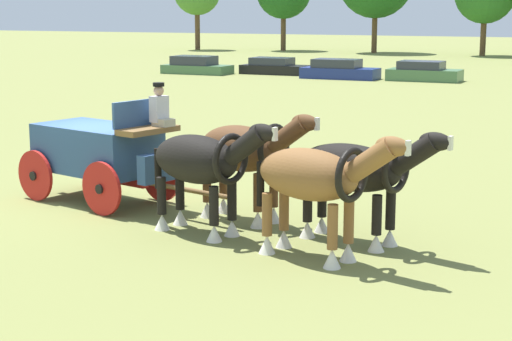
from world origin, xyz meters
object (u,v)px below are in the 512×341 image
Objects in this scene: show_wagon at (102,151)px; draft_horse_rear_off at (201,163)px; parked_vehicle_a at (196,66)px; draft_horse_rear_near at (245,152)px; parked_vehicle_c at (339,70)px; parked_vehicle_d at (424,72)px; draft_horse_lead_near at (356,172)px; draft_horse_lead_off at (315,179)px; parked_vehicle_b at (274,67)px.

show_wagon is 3.65m from draft_horse_rear_off.
parked_vehicle_a is at bearing 117.23° from draft_horse_rear_off.
parked_vehicle_c is at bearing 104.56° from draft_horse_rear_near.
draft_horse_rear_near is 38.66m from parked_vehicle_a.
draft_horse_rear_near is 0.69× the size of parked_vehicle_d.
draft_horse_lead_near reaches higher than parked_vehicle_a.
draft_horse_rear_off is at bearing -62.77° from parked_vehicle_a.
draft_horse_lead_off is (5.78, -2.31, 0.25)m from show_wagon.
draft_horse_rear_off reaches higher than parked_vehicle_a.
parked_vehicle_d is (5.01, 0.45, -0.01)m from parked_vehicle_c.
draft_horse_lead_near is 39.84m from parked_vehicle_b.
parked_vehicle_b is at bearing 111.06° from draft_horse_rear_near.
draft_horse_lead_near is 0.70× the size of parked_vehicle_a.
parked_vehicle_c is (-10.96, 35.87, -0.89)m from draft_horse_lead_off.
draft_horse_lead_off reaches higher than draft_horse_lead_near.
draft_horse_lead_near is at bearing -65.93° from parked_vehicle_b.
parked_vehicle_a is at bearing -178.43° from parked_vehicle_d.
draft_horse_rear_near is (3.62, -0.35, 0.26)m from show_wagon.
draft_horse_rear_near reaches higher than parked_vehicle_a.
show_wagon reaches higher than draft_horse_rear_near.
parked_vehicle_d is at bearing 99.31° from draft_horse_lead_off.
draft_horse_rear_near is 0.99× the size of draft_horse_lead_off.
draft_horse_rear_near is 38.23m from parked_vehicle_b.
parked_vehicle_d is at bearing 96.31° from draft_horse_rear_near.
draft_horse_lead_off is 0.67× the size of parked_vehicle_a.
parked_vehicle_c is at bearing 107.00° from draft_horse_lead_off.
show_wagon is 1.94× the size of draft_horse_lead_off.
show_wagon is at bearing -89.71° from parked_vehicle_d.
draft_horse_rear_near reaches higher than draft_horse_lead_off.
draft_horse_rear_off is 2.61m from draft_horse_lead_off.
show_wagon is 1.29× the size of parked_vehicle_a.
parked_vehicle_d is (-0.17, 34.00, -0.65)m from show_wagon.
draft_horse_lead_near is 1.05× the size of draft_horse_lead_off.
draft_horse_lead_near is at bearing 10.73° from draft_horse_rear_off.
parked_vehicle_a is 0.96× the size of parked_vehicle_c.
show_wagon is at bearing 158.21° from draft_horse_lead_off.
parked_vehicle_c is at bearing -174.91° from parked_vehicle_d.
parked_vehicle_d is (-6.31, 35.06, -0.84)m from draft_horse_lead_near.
draft_horse_rear_near is 0.94× the size of draft_horse_lead_near.
draft_horse_lead_near reaches higher than parked_vehicle_c.
draft_horse_rear_off is (3.27, -1.60, 0.23)m from show_wagon.
draft_horse_lead_near is at bearing -79.80° from parked_vehicle_d.
show_wagon is at bearing 170.20° from draft_horse_lead_near.
parked_vehicle_c is (-11.32, 34.62, -0.83)m from draft_horse_lead_near.
draft_horse_rear_near is at bearing -68.94° from parked_vehicle_b.
draft_horse_rear_near is at bearing -61.46° from parked_vehicle_a.
draft_horse_lead_off is at bearing -42.26° from draft_horse_rear_near.
draft_horse_rear_near reaches higher than draft_horse_lead_near.
draft_horse_lead_off reaches higher than draft_horse_rear_off.
parked_vehicle_d reaches higher than parked_vehicle_a.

